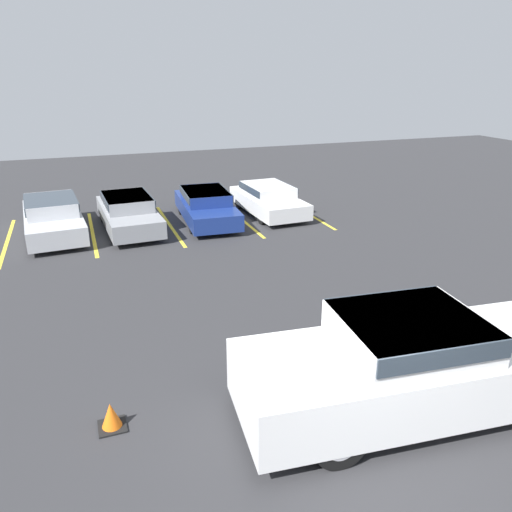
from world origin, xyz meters
The scene contains 13 objects.
ground_plane centered at (0.00, 0.00, 0.00)m, with size 60.00×60.00×0.00m, color #2D2D30.
stall_stripe_a centered at (-6.12, 12.63, 0.00)m, with size 0.12×5.36×0.01m, color yellow.
stall_stripe_b centered at (-3.36, 12.63, 0.00)m, with size 0.12×5.36×0.01m, color yellow.
stall_stripe_c centered at (-0.61, 12.63, 0.00)m, with size 0.12×5.36×0.01m, color yellow.
stall_stripe_d centered at (2.14, 12.63, 0.00)m, with size 0.12×5.36×0.01m, color yellow.
stall_stripe_e centered at (4.89, 12.63, 0.00)m, with size 0.12×5.36×0.01m, color yellow.
pickup_truck centered at (1.35, 0.59, 0.88)m, with size 6.37×2.68×1.76m.
parked_sedan_a centered at (-4.60, 12.89, 0.68)m, with size 2.16×4.70×1.28m.
parked_sedan_b centered at (-2.06, 12.71, 0.66)m, with size 1.94×4.58×1.22m.
parked_sedan_c centered at (0.81, 12.67, 0.64)m, with size 2.02×4.58×1.19m.
parked_sedan_d centered at (3.40, 12.86, 0.62)m, with size 1.93×4.27×1.16m.
traffic_cone centered at (-3.62, 1.84, 0.20)m, with size 0.44×0.44×0.45m.
wheel_stop_curb centered at (-1.74, 15.99, 0.07)m, with size 1.86×0.20×0.14m, color #B7B2A8.
Camera 1 is at (-3.70, -5.14, 5.44)m, focal length 35.00 mm.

